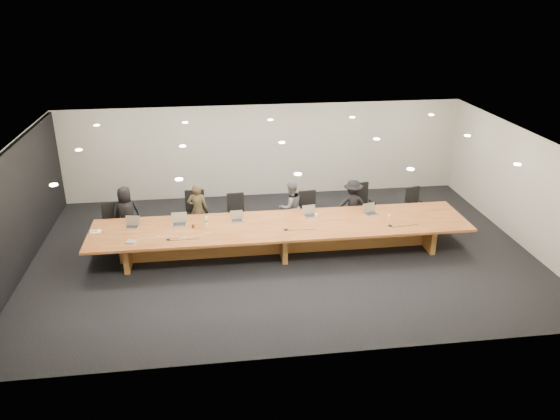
# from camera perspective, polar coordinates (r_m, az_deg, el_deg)

# --- Properties ---
(ground) EXTENTS (12.00, 12.00, 0.00)m
(ground) POSITION_cam_1_polar(r_m,az_deg,el_deg) (13.34, 0.17, -4.46)
(ground) COLOR black
(ground) RESTS_ON ground
(back_wall) EXTENTS (12.00, 0.02, 2.80)m
(back_wall) POSITION_cam_1_polar(r_m,az_deg,el_deg) (16.52, -1.73, 6.20)
(back_wall) COLOR silver
(back_wall) RESTS_ON ground
(left_wall_panel) EXTENTS (0.08, 7.84, 2.74)m
(left_wall_panel) POSITION_cam_1_polar(r_m,az_deg,el_deg) (13.39, -25.90, -0.34)
(left_wall_panel) COLOR black
(left_wall_panel) RESTS_ON ground
(conference_table) EXTENTS (9.00, 1.80, 0.75)m
(conference_table) POSITION_cam_1_polar(r_m,az_deg,el_deg) (13.11, 0.18, -2.43)
(conference_table) COLOR brown
(conference_table) RESTS_ON ground
(chair_far_left) EXTENTS (0.61, 0.61, 1.02)m
(chair_far_left) POSITION_cam_1_polar(r_m,az_deg,el_deg) (14.31, -17.16, -1.34)
(chair_far_left) COLOR black
(chair_far_left) RESTS_ON ground
(chair_left) EXTENTS (0.63, 0.63, 1.19)m
(chair_left) POSITION_cam_1_polar(r_m,az_deg,el_deg) (14.18, -8.80, -0.39)
(chair_left) COLOR black
(chair_left) RESTS_ON ground
(chair_mid_left) EXTENTS (0.58, 0.58, 1.06)m
(chair_mid_left) POSITION_cam_1_polar(r_m,az_deg,el_deg) (14.19, -4.54, -0.44)
(chair_mid_left) COLOR black
(chair_mid_left) RESTS_ON ground
(chair_mid_right) EXTENTS (0.58, 0.58, 1.08)m
(chair_mid_right) POSITION_cam_1_polar(r_m,az_deg,el_deg) (14.28, 3.04, -0.21)
(chair_mid_right) COLOR black
(chair_mid_right) RESTS_ON ground
(chair_right) EXTENTS (0.70, 0.70, 1.19)m
(chair_right) POSITION_cam_1_polar(r_m,az_deg,el_deg) (14.69, 8.62, 0.45)
(chair_right) COLOR black
(chair_right) RESTS_ON ground
(chair_far_right) EXTENTS (0.62, 0.62, 1.00)m
(chair_far_right) POSITION_cam_1_polar(r_m,az_deg,el_deg) (15.20, 13.98, 0.42)
(chair_far_right) COLOR black
(chair_far_right) RESTS_ON ground
(person_a) EXTENTS (0.79, 0.62, 1.42)m
(person_a) POSITION_cam_1_polar(r_m,az_deg,el_deg) (14.25, -15.76, -0.37)
(person_a) COLOR black
(person_a) RESTS_ON ground
(person_b) EXTENTS (0.58, 0.43, 1.45)m
(person_b) POSITION_cam_1_polar(r_m,az_deg,el_deg) (14.02, -8.57, -0.06)
(person_b) COLOR #342D1C
(person_b) RESTS_ON ground
(person_c) EXTENTS (0.81, 0.73, 1.37)m
(person_c) POSITION_cam_1_polar(r_m,az_deg,el_deg) (14.20, 1.12, 0.32)
(person_c) COLOR #58585A
(person_c) RESTS_ON ground
(person_d) EXTENTS (0.93, 0.61, 1.35)m
(person_d) POSITION_cam_1_polar(r_m,az_deg,el_deg) (14.51, 7.59, 0.58)
(person_d) COLOR black
(person_d) RESTS_ON ground
(laptop_a) EXTENTS (0.37, 0.30, 0.26)m
(laptop_a) POSITION_cam_1_polar(r_m,az_deg,el_deg) (13.27, -15.28, -1.27)
(laptop_a) COLOR #C0AB92
(laptop_a) RESTS_ON conference_table
(laptop_b) EXTENTS (0.36, 0.26, 0.29)m
(laptop_b) POSITION_cam_1_polar(r_m,az_deg,el_deg) (13.14, -10.51, -1.00)
(laptop_b) COLOR #C5B897
(laptop_b) RESTS_ON conference_table
(laptop_c) EXTENTS (0.32, 0.24, 0.24)m
(laptop_c) POSITION_cam_1_polar(r_m,az_deg,el_deg) (13.20, -4.51, -0.68)
(laptop_c) COLOR tan
(laptop_c) RESTS_ON conference_table
(laptop_d) EXTENTS (0.37, 0.29, 0.26)m
(laptop_d) POSITION_cam_1_polar(r_m,az_deg,el_deg) (13.44, 3.21, -0.14)
(laptop_d) COLOR tan
(laptop_d) RESTS_ON conference_table
(laptop_e) EXTENTS (0.39, 0.33, 0.26)m
(laptop_e) POSITION_cam_1_polar(r_m,az_deg,el_deg) (13.73, 9.55, 0.07)
(laptop_e) COLOR tan
(laptop_e) RESTS_ON conference_table
(water_bottle) EXTENTS (0.08, 0.08, 0.21)m
(water_bottle) POSITION_cam_1_polar(r_m,az_deg,el_deg) (13.07, -7.72, -1.14)
(water_bottle) COLOR silver
(water_bottle) RESTS_ON conference_table
(amber_mug) EXTENTS (0.08, 0.08, 0.09)m
(amber_mug) POSITION_cam_1_polar(r_m,az_deg,el_deg) (12.98, -9.06, -1.66)
(amber_mug) COLOR maroon
(amber_mug) RESTS_ON conference_table
(paper_cup_near) EXTENTS (0.10, 0.10, 0.10)m
(paper_cup_near) POSITION_cam_1_polar(r_m,az_deg,el_deg) (13.40, 3.81, -0.61)
(paper_cup_near) COLOR silver
(paper_cup_near) RESTS_ON conference_table
(paper_cup_far) EXTENTS (0.07, 0.07, 0.08)m
(paper_cup_far) POSITION_cam_1_polar(r_m,az_deg,el_deg) (13.63, 11.31, -0.65)
(paper_cup_far) COLOR silver
(paper_cup_far) RESTS_ON conference_table
(notepad) EXTENTS (0.25, 0.20, 0.01)m
(notepad) POSITION_cam_1_polar(r_m,az_deg,el_deg) (13.35, -18.73, -2.14)
(notepad) COLOR white
(notepad) RESTS_ON conference_table
(lime_gadget) EXTENTS (0.16, 0.12, 0.02)m
(lime_gadget) POSITION_cam_1_polar(r_m,az_deg,el_deg) (13.33, -18.81, -2.09)
(lime_gadget) COLOR #66CE37
(lime_gadget) RESTS_ON notepad
(av_box) EXTENTS (0.26, 0.22, 0.03)m
(av_box) POSITION_cam_1_polar(r_m,az_deg,el_deg) (12.58, -15.27, -3.21)
(av_box) COLOR silver
(av_box) RESTS_ON conference_table
(mic_left) EXTENTS (0.12, 0.12, 0.03)m
(mic_left) POSITION_cam_1_polar(r_m,az_deg,el_deg) (12.51, -11.61, -3.01)
(mic_left) COLOR black
(mic_left) RESTS_ON conference_table
(mic_center) EXTENTS (0.15, 0.15, 0.03)m
(mic_center) POSITION_cam_1_polar(r_m,az_deg,el_deg) (12.73, 0.62, -2.03)
(mic_center) COLOR black
(mic_center) RESTS_ON conference_table
(mic_right) EXTENTS (0.16, 0.16, 0.03)m
(mic_right) POSITION_cam_1_polar(r_m,az_deg,el_deg) (13.20, 11.44, -1.58)
(mic_right) COLOR black
(mic_right) RESTS_ON conference_table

